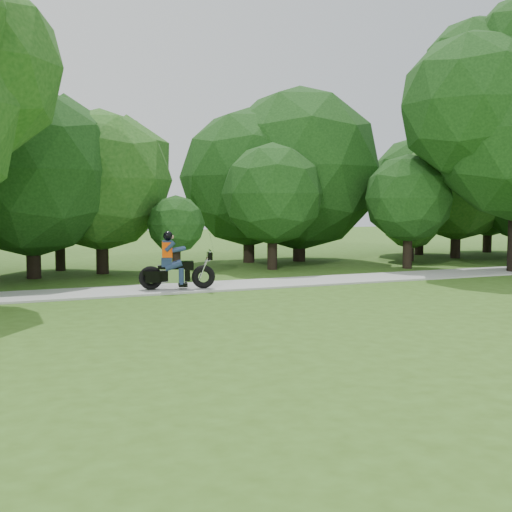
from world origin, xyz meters
TOP-DOWN VIEW (x-y plane):
  - ground at (0.00, 0.00)m, footprint 100.00×100.00m
  - walkway at (0.00, 8.00)m, footprint 60.00×2.20m
  - tree_line at (0.43, 14.60)m, footprint 40.81×11.73m
  - touring_motorcycle at (-3.14, 7.63)m, footprint 2.31×1.05m

SIDE VIEW (x-z plane):
  - ground at x=0.00m, z-range 0.00..0.00m
  - walkway at x=0.00m, z-range 0.00..0.06m
  - touring_motorcycle at x=-3.14m, z-range -0.18..1.59m
  - tree_line at x=0.43m, z-range -0.29..7.67m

